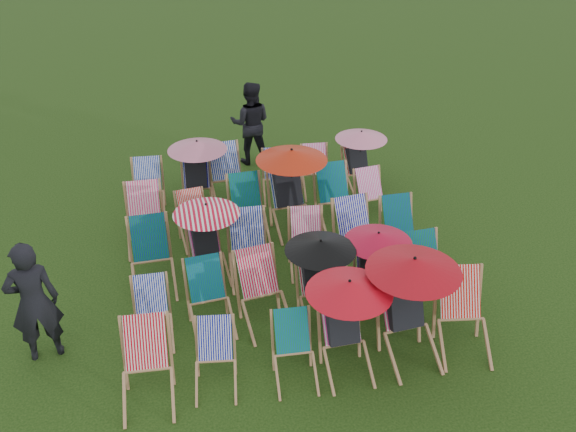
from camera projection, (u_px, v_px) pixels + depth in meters
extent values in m
plane|color=black|center=(280.00, 271.00, 10.15)|extent=(100.00, 100.00, 0.00)
cube|color=red|center=(145.00, 342.00, 7.76)|extent=(0.53, 0.40, 0.60)
cube|color=#070D91|center=(215.00, 338.00, 7.98)|extent=(0.46, 0.37, 0.50)
cube|color=#0A7234|center=(292.00, 331.00, 8.08)|extent=(0.45, 0.34, 0.51)
cube|color=#FB32A0|center=(341.00, 319.00, 8.19)|extent=(0.48, 0.36, 0.56)
cube|color=black|center=(342.00, 322.00, 8.15)|extent=(0.41, 0.42, 0.59)
sphere|color=tan|center=(340.00, 298.00, 8.07)|extent=(0.21, 0.21, 0.21)
cylinder|color=black|center=(348.00, 307.00, 7.99)|extent=(0.03, 0.03, 0.69)
cone|color=red|center=(349.00, 287.00, 7.83)|extent=(1.09, 1.09, 0.17)
cube|color=#E62E6F|center=(401.00, 302.00, 8.38)|extent=(0.56, 0.44, 0.63)
cube|color=black|center=(403.00, 304.00, 8.34)|extent=(0.48, 0.49, 0.66)
sphere|color=tan|center=(402.00, 278.00, 8.25)|extent=(0.23, 0.23, 0.23)
cylinder|color=black|center=(411.00, 287.00, 8.17)|extent=(0.03, 0.03, 0.77)
cone|color=#A80913|center=(414.00, 265.00, 7.98)|extent=(1.21, 1.21, 0.19)
cube|color=red|center=(460.00, 292.00, 8.54)|extent=(0.59, 0.48, 0.64)
cube|color=#071793|center=(150.00, 295.00, 8.72)|extent=(0.43, 0.32, 0.51)
cube|color=#0B754B|center=(205.00, 278.00, 8.93)|extent=(0.51, 0.40, 0.57)
cube|color=red|center=(257.00, 271.00, 8.98)|extent=(0.57, 0.46, 0.62)
cube|color=red|center=(314.00, 274.00, 9.12)|extent=(0.45, 0.33, 0.52)
cube|color=black|center=(315.00, 276.00, 9.08)|extent=(0.37, 0.39, 0.54)
sphere|color=tan|center=(314.00, 256.00, 9.01)|extent=(0.19, 0.19, 0.19)
cylinder|color=black|center=(320.00, 263.00, 8.94)|extent=(0.03, 0.03, 0.63)
cone|color=black|center=(321.00, 245.00, 8.79)|extent=(1.00, 1.00, 0.15)
cube|color=#1408AA|center=(371.00, 264.00, 9.34)|extent=(0.47, 0.38, 0.50)
cube|color=black|center=(372.00, 266.00, 9.31)|extent=(0.41, 0.42, 0.53)
sphere|color=tan|center=(372.00, 247.00, 9.24)|extent=(0.19, 0.19, 0.19)
cylinder|color=black|center=(377.00, 254.00, 9.16)|extent=(0.03, 0.03, 0.62)
cone|color=#B00A26|center=(378.00, 237.00, 9.01)|extent=(0.97, 0.97, 0.15)
cube|color=#0B7426|center=(422.00, 252.00, 9.44)|extent=(0.51, 0.38, 0.59)
cube|color=#096724|center=(149.00, 238.00, 9.69)|extent=(0.54, 0.40, 0.63)
cube|color=#FA32A2|center=(204.00, 237.00, 9.91)|extent=(0.49, 0.39, 0.53)
cube|color=black|center=(204.00, 239.00, 9.88)|extent=(0.42, 0.43, 0.55)
sphere|color=tan|center=(202.00, 220.00, 9.80)|extent=(0.19, 0.19, 0.19)
cylinder|color=black|center=(207.00, 226.00, 9.74)|extent=(0.03, 0.03, 0.65)
cone|color=red|center=(206.00, 209.00, 9.59)|extent=(1.02, 1.02, 0.16)
cube|color=#06178C|center=(247.00, 230.00, 9.92)|extent=(0.54, 0.41, 0.62)
cube|color=#CC2863|center=(306.00, 226.00, 10.12)|extent=(0.51, 0.40, 0.56)
cube|color=#0B0792|center=(353.00, 218.00, 10.22)|extent=(0.56, 0.43, 0.62)
cube|color=#096032|center=(398.00, 214.00, 10.43)|extent=(0.48, 0.35, 0.57)
cube|color=#F83171|center=(143.00, 201.00, 10.67)|extent=(0.53, 0.39, 0.62)
cube|color=red|center=(191.00, 206.00, 10.79)|extent=(0.47, 0.37, 0.51)
cube|color=#0A7127|center=(245.00, 192.00, 10.99)|extent=(0.51, 0.38, 0.60)
cube|color=#072891|center=(286.00, 187.00, 11.09)|extent=(0.56, 0.44, 0.63)
cube|color=black|center=(287.00, 188.00, 11.04)|extent=(0.48, 0.49, 0.66)
sphere|color=tan|center=(285.00, 167.00, 10.96)|extent=(0.23, 0.23, 0.23)
cylinder|color=black|center=(292.00, 174.00, 10.88)|extent=(0.03, 0.03, 0.77)
cone|color=#B6220A|center=(292.00, 155.00, 10.69)|extent=(1.21, 1.21, 0.19)
cube|color=#0A7146|center=(332.00, 182.00, 11.23)|extent=(0.54, 0.41, 0.63)
cube|color=#FD329F|center=(369.00, 183.00, 11.43)|extent=(0.48, 0.37, 0.52)
cube|color=#0727A3|center=(147.00, 174.00, 11.64)|extent=(0.50, 0.38, 0.57)
cube|color=#0908AC|center=(196.00, 172.00, 11.75)|extent=(0.49, 0.38, 0.55)
cube|color=black|center=(196.00, 173.00, 11.71)|extent=(0.42, 0.43, 0.58)
sphere|color=tan|center=(195.00, 156.00, 11.63)|extent=(0.20, 0.20, 0.20)
cylinder|color=black|center=(198.00, 161.00, 11.55)|extent=(0.03, 0.03, 0.68)
cone|color=#CC6883|center=(197.00, 145.00, 11.39)|extent=(1.07, 1.07, 0.16)
cube|color=#07229D|center=(224.00, 161.00, 11.93)|extent=(0.57, 0.44, 0.63)
cube|color=#06128C|center=(276.00, 163.00, 12.12)|extent=(0.48, 0.38, 0.53)
cube|color=#F73194|center=(315.00, 159.00, 12.28)|extent=(0.47, 0.37, 0.53)
cube|color=red|center=(355.00, 159.00, 12.32)|extent=(0.47, 0.38, 0.51)
cube|color=black|center=(356.00, 160.00, 12.28)|extent=(0.41, 0.42, 0.53)
sphere|color=tan|center=(355.00, 145.00, 12.21)|extent=(0.19, 0.19, 0.19)
cylinder|color=black|center=(361.00, 149.00, 12.15)|extent=(0.03, 0.03, 0.62)
cone|color=pink|center=(361.00, 135.00, 12.00)|extent=(0.98, 0.98, 0.15)
imported|color=black|center=(33.00, 302.00, 8.09)|extent=(0.71, 0.53, 1.76)
imported|color=black|center=(251.00, 123.00, 13.06)|extent=(0.97, 0.83, 1.73)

